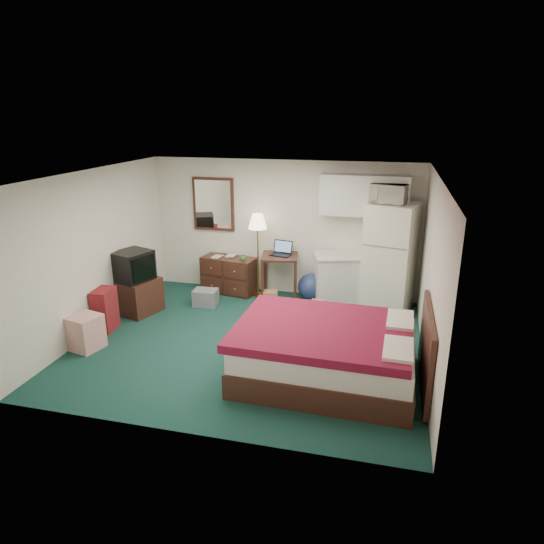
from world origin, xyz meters
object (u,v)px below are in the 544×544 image
(fridge, at_px, (390,257))
(tv_stand, at_px, (138,296))
(suitcase, at_px, (105,310))
(floor_lamp, at_px, (258,256))
(desk, at_px, (280,277))
(kitchen_counter, at_px, (338,280))
(bed, at_px, (326,353))
(dresser, at_px, (229,275))

(fridge, distance_m, tv_stand, 4.38)
(suitcase, bearing_deg, floor_lamp, 41.98)
(desk, bearing_deg, kitchen_counter, -11.05)
(bed, bearing_deg, dresser, 131.26)
(fridge, xyz_separation_m, suitcase, (-4.31, -1.99, -0.60))
(desk, distance_m, tv_stand, 2.55)
(desk, bearing_deg, floor_lamp, 169.55)
(fridge, bearing_deg, tv_stand, -148.84)
(bed, relative_size, tv_stand, 3.41)
(desk, distance_m, bed, 2.92)
(floor_lamp, relative_size, bed, 0.70)
(dresser, height_order, fridge, fridge)
(dresser, relative_size, suitcase, 1.49)
(kitchen_counter, height_order, bed, kitchen_counter)
(dresser, relative_size, kitchen_counter, 1.15)
(desk, relative_size, fridge, 0.44)
(dresser, relative_size, fridge, 0.54)
(dresser, bearing_deg, floor_lamp, 5.31)
(dresser, height_order, suitcase, dresser)
(dresser, height_order, floor_lamp, floor_lamp)
(desk, distance_m, kitchen_counter, 1.08)
(bed, relative_size, suitcase, 3.26)
(dresser, distance_m, tv_stand, 1.78)
(suitcase, bearing_deg, desk, 36.40)
(tv_stand, distance_m, suitcase, 0.80)
(fridge, distance_m, suitcase, 4.78)
(dresser, bearing_deg, tv_stand, -122.82)
(fridge, relative_size, bed, 0.84)
(floor_lamp, height_order, fridge, fridge)
(bed, height_order, tv_stand, bed)
(desk, xyz_separation_m, kitchen_counter, (1.08, -0.02, 0.03))
(dresser, bearing_deg, kitchen_counter, 7.91)
(kitchen_counter, distance_m, fridge, 1.00)
(fridge, bearing_deg, bed, -90.53)
(tv_stand, bearing_deg, floor_lamp, 52.53)
(desk, bearing_deg, fridge, -11.46)
(kitchen_counter, bearing_deg, fridge, -18.04)
(desk, relative_size, kitchen_counter, 0.93)
(floor_lamp, distance_m, kitchen_counter, 1.53)
(dresser, distance_m, floor_lamp, 0.73)
(bed, xyz_separation_m, tv_stand, (-3.44, 1.39, -0.06))
(dresser, bearing_deg, desk, 6.99)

